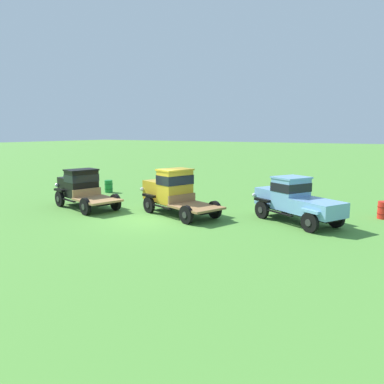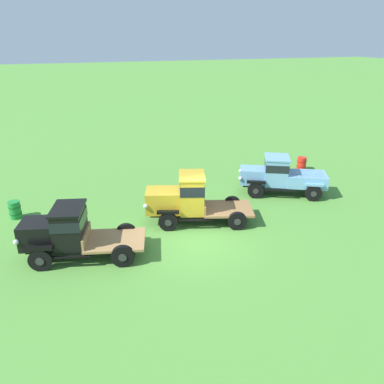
{
  "view_description": "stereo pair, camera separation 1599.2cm",
  "coord_description": "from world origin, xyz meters",
  "px_view_note": "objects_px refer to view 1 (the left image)",
  "views": [
    {
      "loc": [
        10.52,
        -13.61,
        4.08
      ],
      "look_at": [
        0.72,
        2.52,
        1.0
      ],
      "focal_mm": 35.0,
      "sensor_mm": 36.0,
      "label": 1
    },
    {
      "loc": [
        -5.01,
        -12.75,
        7.78
      ],
      "look_at": [
        0.72,
        2.52,
        1.0
      ],
      "focal_mm": 35.0,
      "sensor_mm": 36.0,
      "label": 2
    }
  ],
  "objects_px": {
    "vintage_truck_midrow_center": "(295,199)",
    "oil_drum_near_fence": "(109,186)",
    "oil_drum_beside_row": "(384,210)",
    "vintage_truck_second_in_line": "(173,191)",
    "vintage_truck_foreground_near": "(81,187)"
  },
  "relations": [
    {
      "from": "vintage_truck_foreground_near",
      "to": "oil_drum_near_fence",
      "type": "distance_m",
      "value": 4.87
    },
    {
      "from": "vintage_truck_foreground_near",
      "to": "oil_drum_beside_row",
      "type": "bearing_deg",
      "value": 20.58
    },
    {
      "from": "vintage_truck_midrow_center",
      "to": "oil_drum_near_fence",
      "type": "bearing_deg",
      "value": 172.27
    },
    {
      "from": "vintage_truck_foreground_near",
      "to": "vintage_truck_second_in_line",
      "type": "distance_m",
      "value": 5.32
    },
    {
      "from": "vintage_truck_foreground_near",
      "to": "vintage_truck_midrow_center",
      "type": "xyz_separation_m",
      "value": [
        10.93,
        2.55,
        -0.03
      ]
    },
    {
      "from": "vintage_truck_second_in_line",
      "to": "vintage_truck_foreground_near",
      "type": "bearing_deg",
      "value": -166.87
    },
    {
      "from": "oil_drum_beside_row",
      "to": "vintage_truck_midrow_center",
      "type": "bearing_deg",
      "value": -140.24
    },
    {
      "from": "vintage_truck_midrow_center",
      "to": "oil_drum_near_fence",
      "type": "xyz_separation_m",
      "value": [
        -13.08,
        1.77,
        -0.63
      ]
    },
    {
      "from": "vintage_truck_second_in_line",
      "to": "oil_drum_near_fence",
      "type": "bearing_deg",
      "value": 156.92
    },
    {
      "from": "vintage_truck_second_in_line",
      "to": "oil_drum_beside_row",
      "type": "xyz_separation_m",
      "value": [
        9.16,
        4.18,
        -0.74
      ]
    },
    {
      "from": "vintage_truck_second_in_line",
      "to": "oil_drum_beside_row",
      "type": "bearing_deg",
      "value": 24.51
    },
    {
      "from": "oil_drum_near_fence",
      "to": "vintage_truck_second_in_line",
      "type": "bearing_deg",
      "value": -23.08
    },
    {
      "from": "vintage_truck_second_in_line",
      "to": "vintage_truck_midrow_center",
      "type": "height_order",
      "value": "vintage_truck_second_in_line"
    },
    {
      "from": "oil_drum_beside_row",
      "to": "oil_drum_near_fence",
      "type": "distance_m",
      "value": 16.51
    },
    {
      "from": "oil_drum_near_fence",
      "to": "vintage_truck_foreground_near",
      "type": "bearing_deg",
      "value": -63.64
    }
  ]
}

